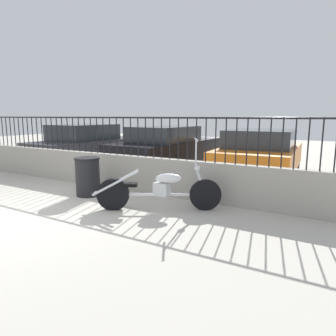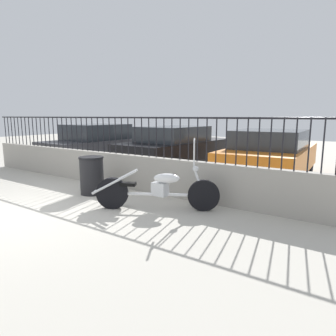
{
  "view_description": "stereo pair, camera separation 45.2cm",
  "coord_description": "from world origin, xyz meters",
  "px_view_note": "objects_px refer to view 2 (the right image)",
  "views": [
    {
      "loc": [
        4.78,
        -2.92,
        1.69
      ],
      "look_at": [
        1.95,
        1.99,
        0.7
      ],
      "focal_mm": 32.0,
      "sensor_mm": 36.0,
      "label": 1
    },
    {
      "loc": [
        5.16,
        -2.68,
        1.69
      ],
      "look_at": [
        1.95,
        1.99,
        0.7
      ],
      "focal_mm": 32.0,
      "sensor_mm": 36.0,
      "label": 2
    }
  ],
  "objects_px": {
    "motorcycle_white": "(151,190)",
    "car_orange": "(270,154)",
    "car_dark_grey": "(100,144)",
    "car_black": "(176,148)",
    "trash_bin": "(92,175)"
  },
  "relations": [
    {
      "from": "motorcycle_white",
      "to": "car_black",
      "type": "relative_size",
      "value": 0.48
    },
    {
      "from": "car_dark_grey",
      "to": "car_orange",
      "type": "bearing_deg",
      "value": -83.05
    },
    {
      "from": "trash_bin",
      "to": "car_dark_grey",
      "type": "height_order",
      "value": "car_dark_grey"
    },
    {
      "from": "motorcycle_white",
      "to": "car_black",
      "type": "height_order",
      "value": "car_black"
    },
    {
      "from": "car_black",
      "to": "car_orange",
      "type": "distance_m",
      "value": 2.89
    },
    {
      "from": "motorcycle_white",
      "to": "car_orange",
      "type": "relative_size",
      "value": 0.49
    },
    {
      "from": "car_dark_grey",
      "to": "car_black",
      "type": "relative_size",
      "value": 1.01
    },
    {
      "from": "trash_bin",
      "to": "car_dark_grey",
      "type": "relative_size",
      "value": 0.19
    },
    {
      "from": "motorcycle_white",
      "to": "car_orange",
      "type": "bearing_deg",
      "value": 46.6
    },
    {
      "from": "motorcycle_white",
      "to": "car_orange",
      "type": "height_order",
      "value": "car_orange"
    },
    {
      "from": "car_dark_grey",
      "to": "car_orange",
      "type": "height_order",
      "value": "car_dark_grey"
    },
    {
      "from": "car_dark_grey",
      "to": "car_black",
      "type": "xyz_separation_m",
      "value": [
        3.08,
        0.35,
        -0.0
      ]
    },
    {
      "from": "trash_bin",
      "to": "car_dark_grey",
      "type": "bearing_deg",
      "value": 134.83
    },
    {
      "from": "car_dark_grey",
      "to": "trash_bin",
      "type": "bearing_deg",
      "value": -133.21
    },
    {
      "from": "trash_bin",
      "to": "car_orange",
      "type": "distance_m",
      "value": 4.67
    }
  ]
}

